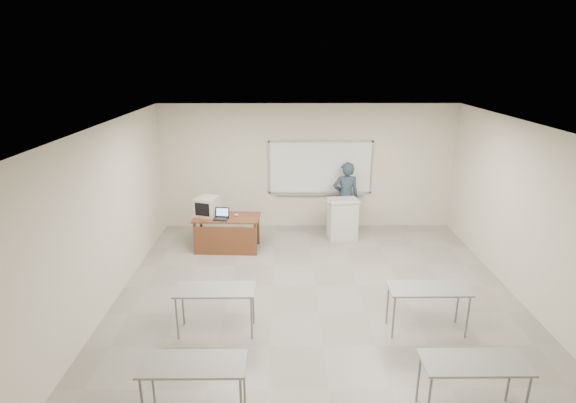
{
  "coord_description": "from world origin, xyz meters",
  "views": [
    {
      "loc": [
        -0.56,
        -6.46,
        4.03
      ],
      "look_at": [
        -0.49,
        2.2,
        1.22
      ],
      "focal_mm": 28.0,
      "sensor_mm": 36.0,
      "label": 1
    }
  ],
  "objects_px": {
    "instructor_desk": "(227,228)",
    "keyboard": "(337,201)",
    "podium": "(343,219)",
    "presenter": "(346,197)",
    "crt_monitor": "(208,206)",
    "laptop": "(221,216)",
    "mouse": "(236,215)",
    "whiteboard": "(320,168)"
  },
  "relations": [
    {
      "from": "mouse",
      "to": "keyboard",
      "type": "distance_m",
      "value": 2.27
    },
    {
      "from": "podium",
      "to": "laptop",
      "type": "relative_size",
      "value": 3.13
    },
    {
      "from": "mouse",
      "to": "presenter",
      "type": "distance_m",
      "value": 2.72
    },
    {
      "from": "podium",
      "to": "mouse",
      "type": "distance_m",
      "value": 2.46
    },
    {
      "from": "instructor_desk",
      "to": "crt_monitor",
      "type": "relative_size",
      "value": 2.9
    },
    {
      "from": "podium",
      "to": "presenter",
      "type": "bearing_deg",
      "value": 68.69
    },
    {
      "from": "laptop",
      "to": "mouse",
      "type": "bearing_deg",
      "value": 37.46
    },
    {
      "from": "instructor_desk",
      "to": "keyboard",
      "type": "distance_m",
      "value": 2.53
    },
    {
      "from": "presenter",
      "to": "instructor_desk",
      "type": "bearing_deg",
      "value": 20.75
    },
    {
      "from": "mouse",
      "to": "crt_monitor",
      "type": "bearing_deg",
      "value": 177.36
    },
    {
      "from": "laptop",
      "to": "whiteboard",
      "type": "bearing_deg",
      "value": 41.12
    },
    {
      "from": "keyboard",
      "to": "mouse",
      "type": "bearing_deg",
      "value": 179.21
    },
    {
      "from": "whiteboard",
      "to": "crt_monitor",
      "type": "xyz_separation_m",
      "value": [
        -2.52,
        -1.24,
        -0.53
      ]
    },
    {
      "from": "instructor_desk",
      "to": "crt_monitor",
      "type": "bearing_deg",
      "value": 153.52
    },
    {
      "from": "laptop",
      "to": "mouse",
      "type": "distance_m",
      "value": 0.35
    },
    {
      "from": "whiteboard",
      "to": "podium",
      "type": "distance_m",
      "value": 1.35
    },
    {
      "from": "crt_monitor",
      "to": "mouse",
      "type": "height_order",
      "value": "crt_monitor"
    },
    {
      "from": "laptop",
      "to": "podium",
      "type": "bearing_deg",
      "value": 22.13
    },
    {
      "from": "instructor_desk",
      "to": "keyboard",
      "type": "relative_size",
      "value": 2.8
    },
    {
      "from": "whiteboard",
      "to": "instructor_desk",
      "type": "height_order",
      "value": "whiteboard"
    },
    {
      "from": "keyboard",
      "to": "presenter",
      "type": "relative_size",
      "value": 0.3
    },
    {
      "from": "whiteboard",
      "to": "crt_monitor",
      "type": "height_order",
      "value": "whiteboard"
    },
    {
      "from": "laptop",
      "to": "mouse",
      "type": "relative_size",
      "value": 2.81
    },
    {
      "from": "laptop",
      "to": "instructor_desk",
      "type": "bearing_deg",
      "value": 15.89
    },
    {
      "from": "whiteboard",
      "to": "keyboard",
      "type": "distance_m",
      "value": 1.08
    },
    {
      "from": "mouse",
      "to": "presenter",
      "type": "xyz_separation_m",
      "value": [
        2.5,
        1.06,
        0.07
      ]
    },
    {
      "from": "whiteboard",
      "to": "presenter",
      "type": "bearing_deg",
      "value": -23.21
    },
    {
      "from": "instructor_desk",
      "to": "podium",
      "type": "bearing_deg",
      "value": 18.28
    },
    {
      "from": "laptop",
      "to": "keyboard",
      "type": "bearing_deg",
      "value": 20.44
    },
    {
      "from": "whiteboard",
      "to": "keyboard",
      "type": "height_order",
      "value": "whiteboard"
    },
    {
      "from": "presenter",
      "to": "crt_monitor",
      "type": "bearing_deg",
      "value": 13.92
    },
    {
      "from": "instructor_desk",
      "to": "crt_monitor",
      "type": "height_order",
      "value": "crt_monitor"
    },
    {
      "from": "instructor_desk",
      "to": "presenter",
      "type": "xyz_separation_m",
      "value": [
        2.7,
        1.22,
        0.31
      ]
    },
    {
      "from": "podium",
      "to": "presenter",
      "type": "xyz_separation_m",
      "value": [
        0.13,
        0.51,
        0.37
      ]
    },
    {
      "from": "presenter",
      "to": "keyboard",
      "type": "bearing_deg",
      "value": 62.78
    },
    {
      "from": "crt_monitor",
      "to": "podium",
      "type": "bearing_deg",
      "value": 26.74
    },
    {
      "from": "whiteboard",
      "to": "crt_monitor",
      "type": "bearing_deg",
      "value": -153.76
    },
    {
      "from": "instructor_desk",
      "to": "podium",
      "type": "relative_size",
      "value": 1.49
    },
    {
      "from": "podium",
      "to": "keyboard",
      "type": "xyz_separation_m",
      "value": [
        -0.15,
        -0.12,
        0.48
      ]
    },
    {
      "from": "crt_monitor",
      "to": "laptop",
      "type": "xyz_separation_m",
      "value": [
        0.32,
        -0.25,
        -0.14
      ]
    },
    {
      "from": "podium",
      "to": "instructor_desk",
      "type": "bearing_deg",
      "value": -172.02
    },
    {
      "from": "instructor_desk",
      "to": "mouse",
      "type": "distance_m",
      "value": 0.35
    }
  ]
}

